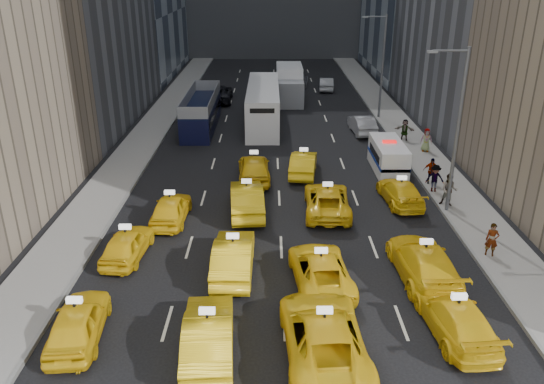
{
  "coord_description": "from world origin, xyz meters",
  "views": [
    {
      "loc": [
        -0.55,
        -14.76,
        12.55
      ],
      "look_at": [
        -0.44,
        10.17,
        2.0
      ],
      "focal_mm": 35.0,
      "sensor_mm": 36.0,
      "label": 1
    }
  ],
  "objects_px": {
    "nypd_van": "(388,157)",
    "box_truck": "(289,84)",
    "double_decker": "(201,111)",
    "pedestrian_0": "(492,240)",
    "city_bus": "(263,105)"
  },
  "relations": [
    {
      "from": "box_truck",
      "to": "pedestrian_0",
      "type": "distance_m",
      "value": 33.14
    },
    {
      "from": "double_decker",
      "to": "city_bus",
      "type": "distance_m",
      "value": 5.38
    },
    {
      "from": "box_truck",
      "to": "nypd_van",
      "type": "bearing_deg",
      "value": -80.72
    },
    {
      "from": "nypd_van",
      "to": "pedestrian_0",
      "type": "xyz_separation_m",
      "value": [
        2.4,
        -11.74,
        0.02
      ]
    },
    {
      "from": "city_bus",
      "to": "pedestrian_0",
      "type": "distance_m",
      "value": 25.95
    },
    {
      "from": "nypd_van",
      "to": "city_bus",
      "type": "xyz_separation_m",
      "value": [
        -8.47,
        11.82,
        0.69
      ]
    },
    {
      "from": "city_bus",
      "to": "box_truck",
      "type": "relative_size",
      "value": 1.67
    },
    {
      "from": "double_decker",
      "to": "pedestrian_0",
      "type": "relative_size",
      "value": 6.43
    },
    {
      "from": "city_bus",
      "to": "box_truck",
      "type": "distance_m",
      "value": 8.91
    },
    {
      "from": "double_decker",
      "to": "box_truck",
      "type": "distance_m",
      "value": 12.58
    },
    {
      "from": "nypd_van",
      "to": "box_truck",
      "type": "xyz_separation_m",
      "value": [
        -5.89,
        20.34,
        0.76
      ]
    },
    {
      "from": "double_decker",
      "to": "pedestrian_0",
      "type": "height_order",
      "value": "double_decker"
    },
    {
      "from": "pedestrian_0",
      "to": "box_truck",
      "type": "bearing_deg",
      "value": 121.74
    },
    {
      "from": "nypd_van",
      "to": "double_decker",
      "type": "relative_size",
      "value": 0.48
    },
    {
      "from": "double_decker",
      "to": "pedestrian_0",
      "type": "xyz_separation_m",
      "value": [
        16.07,
        -22.21,
        -0.51
      ]
    }
  ]
}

